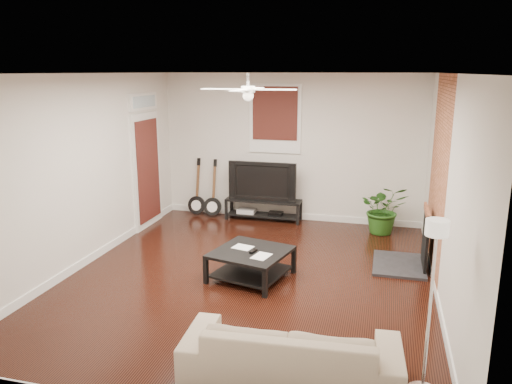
{
  "coord_description": "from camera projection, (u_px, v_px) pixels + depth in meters",
  "views": [
    {
      "loc": [
        1.74,
        -6.24,
        2.83
      ],
      "look_at": [
        0.0,
        0.4,
        1.15
      ],
      "focal_mm": 34.77,
      "sensor_mm": 36.0,
      "label": 1
    }
  ],
  "objects": [
    {
      "name": "window_back",
      "position": [
        275.0,
        119.0,
        9.36
      ],
      "size": [
        1.0,
        0.06,
        1.3
      ],
      "primitive_type": "cube",
      "color": "#37140F",
      "rests_on": "wall_back"
    },
    {
      "name": "tv",
      "position": [
        264.0,
        180.0,
        9.52
      ],
      "size": [
        1.31,
        0.17,
        0.75
      ],
      "primitive_type": "imported",
      "color": "black",
      "rests_on": "tv_stand"
    },
    {
      "name": "ceiling_fan",
      "position": [
        248.0,
        89.0,
        6.34
      ],
      "size": [
        1.24,
        1.24,
        0.32
      ],
      "primitive_type": null,
      "color": "white",
      "rests_on": "ceiling"
    },
    {
      "name": "room",
      "position": [
        248.0,
        181.0,
        6.63
      ],
      "size": [
        5.01,
        6.01,
        2.81
      ],
      "color": "black",
      "rests_on": "ground"
    },
    {
      "name": "guitar_left",
      "position": [
        196.0,
        187.0,
        9.86
      ],
      "size": [
        0.37,
        0.26,
        1.16
      ],
      "primitive_type": null,
      "rotation": [
        0.0,
        0.0,
        -0.04
      ],
      "color": "black",
      "rests_on": "floor"
    },
    {
      "name": "tv_stand",
      "position": [
        263.0,
        210.0,
        9.64
      ],
      "size": [
        1.46,
        0.39,
        0.41
      ],
      "primitive_type": "cube",
      "color": "black",
      "rests_on": "floor"
    },
    {
      "name": "brick_accent",
      "position": [
        438.0,
        176.0,
        6.95
      ],
      "size": [
        0.02,
        2.2,
        2.8
      ],
      "primitive_type": "cube",
      "color": "#965330",
      "rests_on": "floor"
    },
    {
      "name": "coffee_table",
      "position": [
        251.0,
        264.0,
        6.91
      ],
      "size": [
        1.16,
        1.16,
        0.4
      ],
      "primitive_type": "cube",
      "rotation": [
        0.0,
        0.0,
        -0.24
      ],
      "color": "black",
      "rests_on": "floor"
    },
    {
      "name": "floor_lamp",
      "position": [
        430.0,
        310.0,
        4.28
      ],
      "size": [
        0.29,
        0.29,
        1.64
      ],
      "primitive_type": null,
      "rotation": [
        0.0,
        0.0,
        0.06
      ],
      "color": "white",
      "rests_on": "floor"
    },
    {
      "name": "sofa",
      "position": [
        291.0,
        351.0,
        4.61
      ],
      "size": [
        2.06,
        0.91,
        0.59
      ],
      "primitive_type": "imported",
      "rotation": [
        0.0,
        0.0,
        3.2
      ],
      "color": "tan",
      "rests_on": "floor"
    },
    {
      "name": "fireplace",
      "position": [
        412.0,
        237.0,
        7.25
      ],
      "size": [
        0.8,
        1.1,
        0.92
      ],
      "primitive_type": "cube",
      "color": "black",
      "rests_on": "floor"
    },
    {
      "name": "guitar_right",
      "position": [
        212.0,
        189.0,
        9.75
      ],
      "size": [
        0.37,
        0.28,
        1.16
      ],
      "primitive_type": null,
      "rotation": [
        0.0,
        0.0,
        0.07
      ],
      "color": "black",
      "rests_on": "floor"
    },
    {
      "name": "door_left",
      "position": [
        147.0,
        160.0,
        9.05
      ],
      "size": [
        0.08,
        1.0,
        2.5
      ],
      "primitive_type": "cube",
      "color": "white",
      "rests_on": "wall_left"
    },
    {
      "name": "potted_plant",
      "position": [
        384.0,
        209.0,
        8.78
      ],
      "size": [
        0.9,
        0.81,
        0.9
      ],
      "primitive_type": "imported",
      "rotation": [
        0.0,
        0.0,
        0.15
      ],
      "color": "#235518",
      "rests_on": "floor"
    }
  ]
}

